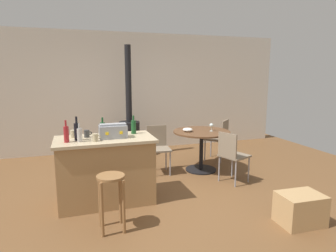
# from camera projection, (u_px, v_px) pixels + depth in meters

# --- Properties ---
(ground_plane) EXTENTS (8.80, 8.80, 0.00)m
(ground_plane) POSITION_uv_depth(u_px,v_px,m) (152.00, 194.00, 4.34)
(ground_plane) COLOR brown
(back_wall) EXTENTS (8.00, 0.10, 2.70)m
(back_wall) POSITION_uv_depth(u_px,v_px,m) (120.00, 92.00, 6.72)
(back_wall) COLOR beige
(back_wall) RESTS_ON ground_plane
(kitchen_island) EXTENTS (1.32, 0.72, 0.91)m
(kitchen_island) POSITION_uv_depth(u_px,v_px,m) (106.00, 170.00, 4.02)
(kitchen_island) COLOR #A37A4C
(kitchen_island) RESTS_ON ground_plane
(wooden_stool) EXTENTS (0.32, 0.32, 0.66)m
(wooden_stool) POSITION_uv_depth(u_px,v_px,m) (111.00, 191.00, 3.27)
(wooden_stool) COLOR olive
(wooden_stool) RESTS_ON ground_plane
(dining_table) EXTENTS (1.04, 1.04, 0.74)m
(dining_table) POSITION_uv_depth(u_px,v_px,m) (201.00, 140.00, 5.33)
(dining_table) COLOR black
(dining_table) RESTS_ON ground_plane
(folding_chair_near) EXTENTS (0.57, 0.57, 0.85)m
(folding_chair_near) POSITION_uv_depth(u_px,v_px,m) (219.00, 137.00, 5.97)
(folding_chair_near) COLOR #7F705B
(folding_chair_near) RESTS_ON ground_plane
(folding_chair_far) EXTENTS (0.43, 0.43, 0.85)m
(folding_chair_far) POSITION_uv_depth(u_px,v_px,m) (158.00, 146.00, 5.24)
(folding_chair_far) COLOR #7F705B
(folding_chair_far) RESTS_ON ground_plane
(folding_chair_left) EXTENTS (0.52, 0.52, 0.85)m
(folding_chair_left) POSITION_uv_depth(u_px,v_px,m) (232.00, 153.00, 4.72)
(folding_chair_left) COLOR #7F705B
(folding_chair_left) RESTS_ON ground_plane
(wood_stove) EXTENTS (0.44, 0.45, 2.36)m
(wood_stove) POSITION_uv_depth(u_px,v_px,m) (129.00, 130.00, 6.29)
(wood_stove) COLOR black
(wood_stove) RESTS_ON ground_plane
(toolbox) EXTENTS (0.37, 0.22, 0.20)m
(toolbox) POSITION_uv_depth(u_px,v_px,m) (113.00, 131.00, 3.93)
(toolbox) COLOR gray
(toolbox) RESTS_ON kitchen_island
(bottle_0) EXTENTS (0.06, 0.06, 0.24)m
(bottle_0) POSITION_uv_depth(u_px,v_px,m) (80.00, 135.00, 3.70)
(bottle_0) COLOR #B7B2AD
(bottle_0) RESTS_ON kitchen_island
(bottle_1) EXTENTS (0.06, 0.06, 0.28)m
(bottle_1) POSITION_uv_depth(u_px,v_px,m) (66.00, 134.00, 3.67)
(bottle_1) COLOR maroon
(bottle_1) RESTS_ON kitchen_island
(bottle_2) EXTENTS (0.07, 0.07, 0.27)m
(bottle_2) POSITION_uv_depth(u_px,v_px,m) (134.00, 127.00, 4.21)
(bottle_2) COLOR #194C23
(bottle_2) RESTS_ON kitchen_island
(bottle_3) EXTENTS (0.07, 0.07, 0.25)m
(bottle_3) POSITION_uv_depth(u_px,v_px,m) (103.00, 128.00, 4.11)
(bottle_3) COLOR #194C23
(bottle_3) RESTS_ON kitchen_island
(bottle_4) EXTENTS (0.07, 0.07, 0.31)m
(bottle_4) POSITION_uv_depth(u_px,v_px,m) (77.00, 131.00, 3.78)
(bottle_4) COLOR black
(bottle_4) RESTS_ON kitchen_island
(cup_0) EXTENTS (0.12, 0.08, 0.10)m
(cup_0) POSITION_uv_depth(u_px,v_px,m) (74.00, 134.00, 3.96)
(cup_0) COLOR tan
(cup_0) RESTS_ON kitchen_island
(cup_1) EXTENTS (0.11, 0.07, 0.10)m
(cup_1) POSITION_uv_depth(u_px,v_px,m) (95.00, 138.00, 3.74)
(cup_1) COLOR tan
(cup_1) RESTS_ON kitchen_island
(cup_2) EXTENTS (0.11, 0.07, 0.10)m
(cup_2) POSITION_uv_depth(u_px,v_px,m) (87.00, 134.00, 3.98)
(cup_2) COLOR #383838
(cup_2) RESTS_ON kitchen_island
(wine_glass) EXTENTS (0.07, 0.07, 0.14)m
(wine_glass) POSITION_uv_depth(u_px,v_px,m) (211.00, 125.00, 5.27)
(wine_glass) COLOR silver
(wine_glass) RESTS_ON dining_table
(serving_bowl) EXTENTS (0.18, 0.18, 0.07)m
(serving_bowl) POSITION_uv_depth(u_px,v_px,m) (188.00, 130.00, 5.24)
(serving_bowl) COLOR white
(serving_bowl) RESTS_ON dining_table
(cardboard_box) EXTENTS (0.52, 0.40, 0.37)m
(cardboard_box) POSITION_uv_depth(u_px,v_px,m) (300.00, 209.00, 3.45)
(cardboard_box) COLOR tan
(cardboard_box) RESTS_ON ground_plane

